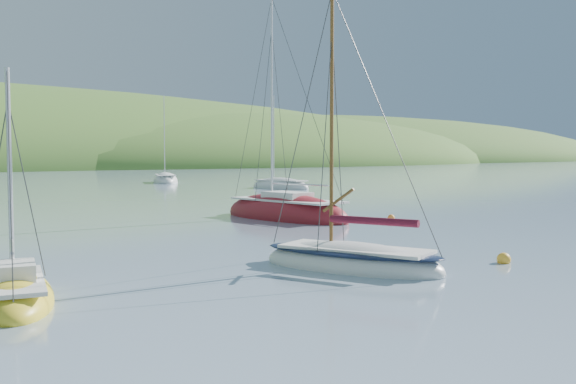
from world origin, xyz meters
TOP-DOWN VIEW (x-y plane):
  - ground at (0.00, 0.00)m, footprint 700.00×700.00m
  - daysailer_white at (-1.38, 1.52)m, footprint 4.26×6.51m
  - sloop_red at (6.27, 15.12)m, footprint 4.13×9.34m
  - sailboat_yellow at (-11.15, 3.07)m, footprint 2.96×5.07m
  - distant_sloop_b at (20.75, 58.75)m, footprint 5.81×8.69m
  - distant_sloop_d at (24.08, 39.51)m, footprint 3.96×7.66m
  - mooring_buoys at (-0.98, 5.22)m, footprint 21.55×12.18m

SIDE VIEW (x-z plane):
  - ground at x=0.00m, z-range 0.00..0.00m
  - mooring_buoys at x=-0.98m, z-range -0.12..0.36m
  - sailboat_yellow at x=-11.15m, z-range -2.99..3.32m
  - distant_sloop_d at x=24.08m, z-range -5.03..5.38m
  - distant_sloop_b at x=20.75m, z-range -5.66..6.05m
  - daysailer_white at x=-1.38m, z-range -4.49..4.92m
  - sloop_red at x=6.27m, z-range -6.45..6.93m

